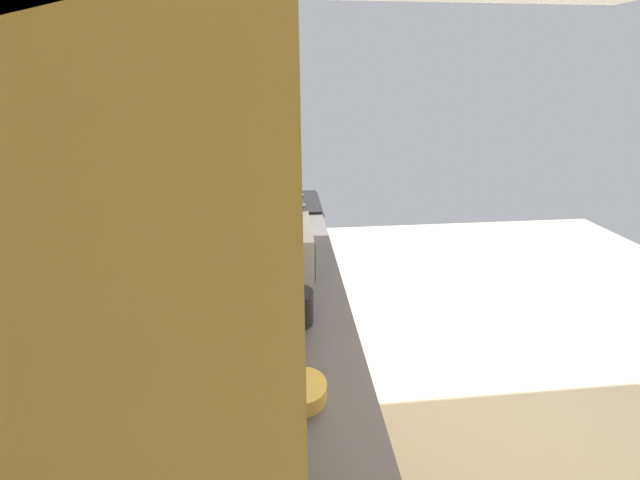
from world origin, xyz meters
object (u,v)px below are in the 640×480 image
Objects in this scene: microwave at (283,251)px; kettle at (297,307)px; bowl at (303,390)px; oven_range at (288,247)px.

microwave is 2.32× the size of kettle.
microwave is 2.70× the size of bowl.
kettle reaches higher than bowl.
oven_range is at bearing 0.91° from kettle.
microwave is at bearing 7.17° from kettle.
bowl is (-2.23, -0.03, 0.48)m from oven_range.
oven_range is at bearing -1.33° from microwave.
bowl is (-0.92, -0.06, -0.11)m from microwave.
bowl is at bearing -176.34° from microwave.
microwave is at bearing 3.66° from bowl.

